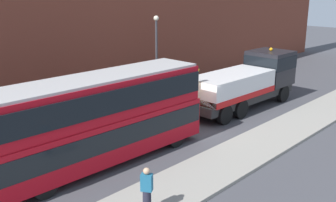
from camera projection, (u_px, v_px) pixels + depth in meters
name	position (u px, v px, depth m)	size (l,w,h in m)	color
ground_plane	(190.00, 129.00, 22.82)	(120.00, 120.00, 0.00)	#424247
near_kerb	(254.00, 147.00, 20.04)	(60.00, 2.80, 0.15)	gray
recovery_tow_truck	(247.00, 81.00, 26.40)	(10.18, 2.90, 3.67)	#2D2D2D
double_decker_bus	(97.00, 117.00, 17.82)	(11.11, 2.88, 4.06)	#B70C19
pedestrian_onlooker	(147.00, 191.00, 14.00)	(0.43, 0.48, 1.71)	#232333
street_lamp	(156.00, 50.00, 27.76)	(0.36, 0.36, 5.83)	#38383D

